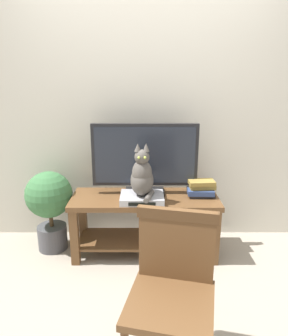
{
  "coord_description": "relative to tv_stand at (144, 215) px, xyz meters",
  "views": [
    {
      "loc": [
        -0.02,
        -2.0,
        1.57
      ],
      "look_at": [
        -0.02,
        0.55,
        0.83
      ],
      "focal_mm": 33.8,
      "sensor_mm": 36.0,
      "label": 1
    }
  ],
  "objects": [
    {
      "name": "cat",
      "position": [
        -0.02,
        -0.11,
        0.4
      ],
      "size": [
        0.2,
        0.33,
        0.45
      ],
      "color": "#514C47",
      "rests_on": "media_box"
    },
    {
      "name": "media_box",
      "position": [
        -0.02,
        -0.1,
        0.2
      ],
      "size": [
        0.37,
        0.28,
        0.06
      ],
      "color": "#ADADB2",
      "rests_on": "tv_stand"
    },
    {
      "name": "tv",
      "position": [
        0.0,
        0.09,
        0.51
      ],
      "size": [
        0.93,
        0.2,
        0.64
      ],
      "color": "black",
      "rests_on": "tv_stand"
    },
    {
      "name": "potted_plant",
      "position": [
        -0.87,
        0.07,
        0.09
      ],
      "size": [
        0.42,
        0.42,
        0.75
      ],
      "color": "#47474C",
      "rests_on": "ground"
    },
    {
      "name": "tv_stand",
      "position": [
        0.0,
        0.0,
        0.0
      ],
      "size": [
        1.3,
        0.49,
        0.55
      ],
      "color": "brown",
      "rests_on": "ground"
    },
    {
      "name": "book_stack",
      "position": [
        0.5,
        0.02,
        0.24
      ],
      "size": [
        0.25,
        0.17,
        0.15
      ],
      "color": "#2D2D33",
      "rests_on": "tv_stand"
    },
    {
      "name": "ground_plane",
      "position": [
        0.02,
        -0.6,
        -0.37
      ],
      "size": [
        12.0,
        12.0,
        0.0
      ],
      "primitive_type": "plane",
      "color": "gray"
    },
    {
      "name": "wooden_chair",
      "position": [
        0.14,
        -1.17,
        0.15
      ],
      "size": [
        0.53,
        0.53,
        0.89
      ],
      "color": "brown",
      "rests_on": "ground"
    },
    {
      "name": "back_wall",
      "position": [
        0.02,
        0.43,
        1.03
      ],
      "size": [
        7.0,
        0.12,
        2.8
      ],
      "primitive_type": "cube",
      "color": "beige",
      "rests_on": "ground"
    }
  ]
}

